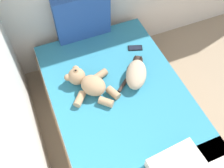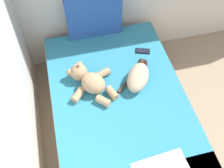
% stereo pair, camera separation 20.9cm
% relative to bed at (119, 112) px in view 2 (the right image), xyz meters
% --- Properties ---
extents(bed, '(1.26, 1.92, 0.48)m').
position_rel_bed_xyz_m(bed, '(0.00, 0.00, 0.00)').
color(bed, '#9E7A56').
rests_on(bed, ground_plane).
extents(patterned_cushion, '(0.57, 0.11, 0.51)m').
position_rel_bed_xyz_m(patterned_cushion, '(-0.05, 0.89, 0.49)').
color(patterned_cushion, '#264C99').
rests_on(patterned_cushion, bed).
extents(cat, '(0.39, 0.41, 0.15)m').
position_rel_bed_xyz_m(cat, '(0.22, 0.16, 0.31)').
color(cat, tan).
rests_on(cat, bed).
extents(teddy_bear, '(0.43, 0.52, 0.17)m').
position_rel_bed_xyz_m(teddy_bear, '(-0.24, 0.22, 0.31)').
color(teddy_bear, tan).
rests_on(teddy_bear, bed).
extents(cell_phone, '(0.16, 0.12, 0.01)m').
position_rel_bed_xyz_m(cell_phone, '(0.38, 0.51, 0.25)').
color(cell_phone, black).
rests_on(cell_phone, bed).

